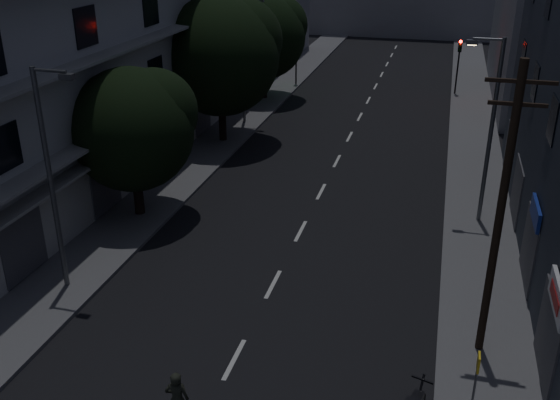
% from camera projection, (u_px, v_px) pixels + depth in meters
% --- Properties ---
extents(ground, '(160.00, 160.00, 0.00)m').
position_uv_depth(ground, '(338.00, 158.00, 35.49)').
color(ground, black).
rests_on(ground, ground).
extents(sidewalk_left, '(3.00, 90.00, 0.15)m').
position_uv_depth(sidewalk_left, '(215.00, 146.00, 37.22)').
color(sidewalk_left, '#565659').
rests_on(sidewalk_left, ground).
extents(sidewalk_right, '(3.00, 90.00, 0.15)m').
position_uv_depth(sidewalk_right, '(475.00, 169.00, 33.71)').
color(sidewalk_right, '#565659').
rests_on(sidewalk_right, ground).
extents(lane_markings, '(0.15, 60.50, 0.01)m').
position_uv_depth(lane_markings, '(355.00, 126.00, 41.00)').
color(lane_markings, beige).
rests_on(lane_markings, ground).
extents(building_left, '(7.00, 36.00, 14.00)m').
position_uv_depth(building_left, '(67.00, 45.00, 29.26)').
color(building_left, '#ABABA6').
rests_on(building_left, ground).
extents(building_far_right, '(6.00, 20.00, 13.00)m').
position_uv_depth(building_far_right, '(547.00, 10.00, 45.03)').
color(building_far_right, slate).
rests_on(building_far_right, ground).
extents(tree_near, '(5.40, 5.40, 6.66)m').
position_uv_depth(tree_near, '(133.00, 125.00, 26.82)').
color(tree_near, black).
rests_on(tree_near, sidewalk_left).
extents(tree_mid, '(6.90, 6.90, 8.49)m').
position_uv_depth(tree_mid, '(221.00, 52.00, 35.93)').
color(tree_mid, black).
rests_on(tree_mid, sidewalk_left).
extents(tree_far, '(6.10, 6.10, 7.54)m').
position_uv_depth(tree_far, '(265.00, 33.00, 45.28)').
color(tree_far, black).
rests_on(tree_far, sidewalk_left).
extents(traffic_signal_far_right, '(0.28, 0.37, 4.10)m').
position_uv_depth(traffic_signal_far_right, '(459.00, 55.00, 46.99)').
color(traffic_signal_far_right, black).
rests_on(traffic_signal_far_right, sidewalk_right).
extents(traffic_signal_far_left, '(0.28, 0.37, 4.10)m').
position_uv_depth(traffic_signal_far_left, '(296.00, 47.00, 49.91)').
color(traffic_signal_far_left, black).
rests_on(traffic_signal_far_left, sidewalk_left).
extents(street_lamp_left_near, '(1.51, 0.25, 8.00)m').
position_uv_depth(street_lamp_left_near, '(52.00, 172.00, 21.01)').
color(street_lamp_left_near, '#515358').
rests_on(street_lamp_left_near, sidewalk_left).
extents(street_lamp_right, '(1.51, 0.25, 8.00)m').
position_uv_depth(street_lamp_right, '(489.00, 123.00, 26.04)').
color(street_lamp_right, '#55585C').
rests_on(street_lamp_right, sidewalk_right).
extents(street_lamp_left_far, '(1.51, 0.25, 8.00)m').
position_uv_depth(street_lamp_left_far, '(245.00, 54.00, 39.76)').
color(street_lamp_left_far, '#57595E').
rests_on(street_lamp_left_far, sidewalk_left).
extents(utility_pole, '(1.80, 0.24, 9.00)m').
position_uv_depth(utility_pole, '(501.00, 211.00, 17.54)').
color(utility_pole, black).
rests_on(utility_pole, sidewalk_right).
extents(bus_stop_sign, '(0.06, 0.35, 2.52)m').
position_uv_depth(bus_stop_sign, '(476.00, 381.00, 15.47)').
color(bus_stop_sign, '#595B60').
rests_on(bus_stop_sign, sidewalk_right).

